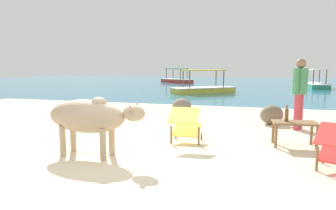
{
  "coord_description": "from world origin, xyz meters",
  "views": [
    {
      "loc": [
        1.79,
        -3.97,
        1.48
      ],
      "look_at": [
        -0.24,
        3.0,
        0.55
      ],
      "focal_mm": 32.14,
      "sensor_mm": 36.0,
      "label": 1
    }
  ],
  "objects_px": {
    "cow": "(89,117)",
    "boat_green": "(316,84)",
    "person_standing": "(300,88)",
    "boat_red": "(177,79)",
    "low_bench_table": "(295,126)",
    "bottle": "(287,115)",
    "deck_chair_near": "(185,124)",
    "boat_yellow": "(203,88)"
  },
  "relations": [
    {
      "from": "boat_red",
      "to": "boat_green",
      "type": "bearing_deg",
      "value": -162.04
    },
    {
      "from": "cow",
      "to": "bottle",
      "type": "height_order",
      "value": "cow"
    },
    {
      "from": "person_standing",
      "to": "boat_red",
      "type": "height_order",
      "value": "person_standing"
    },
    {
      "from": "bottle",
      "to": "boat_yellow",
      "type": "height_order",
      "value": "boat_yellow"
    },
    {
      "from": "bottle",
      "to": "deck_chair_near",
      "type": "height_order",
      "value": "bottle"
    },
    {
      "from": "low_bench_table",
      "to": "bottle",
      "type": "bearing_deg",
      "value": 173.87
    },
    {
      "from": "boat_green",
      "to": "boat_red",
      "type": "bearing_deg",
      "value": -110.88
    },
    {
      "from": "boat_red",
      "to": "low_bench_table",
      "type": "bearing_deg",
      "value": 148.49
    },
    {
      "from": "bottle",
      "to": "boat_red",
      "type": "bearing_deg",
      "value": 109.78
    },
    {
      "from": "bottle",
      "to": "boat_yellow",
      "type": "bearing_deg",
      "value": 107.18
    },
    {
      "from": "low_bench_table",
      "to": "bottle",
      "type": "relative_size",
      "value": 2.69
    },
    {
      "from": "person_standing",
      "to": "boat_yellow",
      "type": "height_order",
      "value": "person_standing"
    },
    {
      "from": "deck_chair_near",
      "to": "boat_red",
      "type": "height_order",
      "value": "boat_red"
    },
    {
      "from": "boat_green",
      "to": "low_bench_table",
      "type": "bearing_deg",
      "value": -11.43
    },
    {
      "from": "bottle",
      "to": "deck_chair_near",
      "type": "distance_m",
      "value": 1.84
    },
    {
      "from": "cow",
      "to": "boat_green",
      "type": "xyz_separation_m",
      "value": [
        6.56,
        18.6,
        -0.39
      ]
    },
    {
      "from": "low_bench_table",
      "to": "boat_green",
      "type": "bearing_deg",
      "value": 73.98
    },
    {
      "from": "bottle",
      "to": "person_standing",
      "type": "relative_size",
      "value": 0.18
    },
    {
      "from": "deck_chair_near",
      "to": "boat_green",
      "type": "distance_m",
      "value": 18.21
    },
    {
      "from": "boat_green",
      "to": "person_standing",
      "type": "bearing_deg",
      "value": -11.62
    },
    {
      "from": "person_standing",
      "to": "boat_green",
      "type": "relative_size",
      "value": 0.44
    },
    {
      "from": "person_standing",
      "to": "boat_red",
      "type": "distance_m",
      "value": 21.16
    },
    {
      "from": "person_standing",
      "to": "boat_red",
      "type": "xyz_separation_m",
      "value": [
        -8.02,
        19.57,
        -0.7
      ]
    },
    {
      "from": "cow",
      "to": "boat_green",
      "type": "bearing_deg",
      "value": 72.54
    },
    {
      "from": "deck_chair_near",
      "to": "cow",
      "type": "bearing_deg",
      "value": 128.49
    },
    {
      "from": "low_bench_table",
      "to": "boat_yellow",
      "type": "xyz_separation_m",
      "value": [
        -3.51,
        10.9,
        -0.13
      ]
    },
    {
      "from": "low_bench_table",
      "to": "boat_red",
      "type": "distance_m",
      "value": 22.55
    },
    {
      "from": "boat_red",
      "to": "boat_green",
      "type": "distance_m",
      "value": 11.8
    },
    {
      "from": "cow",
      "to": "boat_red",
      "type": "distance_m",
      "value": 23.16
    },
    {
      "from": "boat_green",
      "to": "bottle",
      "type": "bearing_deg",
      "value": -11.9
    },
    {
      "from": "deck_chair_near",
      "to": "boat_red",
      "type": "distance_m",
      "value": 22.33
    },
    {
      "from": "cow",
      "to": "boat_red",
      "type": "relative_size",
      "value": 0.47
    },
    {
      "from": "deck_chair_near",
      "to": "person_standing",
      "type": "distance_m",
      "value": 3.01
    },
    {
      "from": "deck_chair_near",
      "to": "boat_red",
      "type": "bearing_deg",
      "value": 12.17
    },
    {
      "from": "boat_yellow",
      "to": "boat_red",
      "type": "bearing_deg",
      "value": -108.23
    },
    {
      "from": "low_bench_table",
      "to": "boat_green",
      "type": "relative_size",
      "value": 0.22
    },
    {
      "from": "cow",
      "to": "boat_yellow",
      "type": "distance_m",
      "value": 12.45
    },
    {
      "from": "bottle",
      "to": "person_standing",
      "type": "height_order",
      "value": "person_standing"
    },
    {
      "from": "cow",
      "to": "low_bench_table",
      "type": "height_order",
      "value": "cow"
    },
    {
      "from": "boat_red",
      "to": "deck_chair_near",
      "type": "bearing_deg",
      "value": 143.49
    },
    {
      "from": "boat_green",
      "to": "cow",
      "type": "bearing_deg",
      "value": -19.91
    },
    {
      "from": "deck_chair_near",
      "to": "boat_yellow",
      "type": "relative_size",
      "value": 0.22
    }
  ]
}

